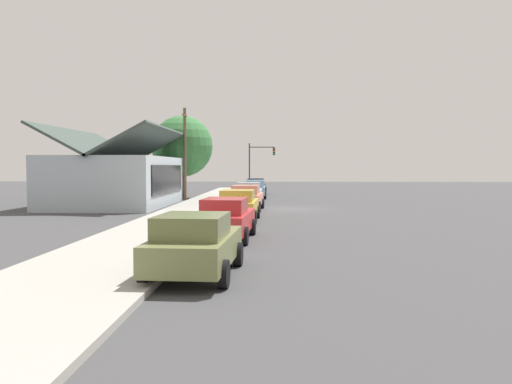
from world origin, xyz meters
TOP-DOWN VIEW (x-y plane):
  - ground_plane at (0.00, 0.00)m, footprint 120.00×120.00m
  - sidewalk_curb at (0.00, 5.60)m, footprint 60.00×4.20m
  - car_olive at (-20.75, 2.82)m, footprint 4.40×2.21m
  - car_cherry at (-14.28, 2.66)m, footprint 4.59×2.11m
  - car_mustard at (-7.50, 2.69)m, footprint 4.40×2.10m
  - car_coral at (-1.16, 2.65)m, footprint 4.60×2.19m
  - car_silver at (4.66, 2.80)m, footprint 4.63×2.07m
  - car_skyblue at (11.11, 2.60)m, footprint 4.63×2.05m
  - car_charcoal at (17.78, 2.77)m, footprint 4.57×2.03m
  - storefront_building at (2.56, 11.98)m, footprint 12.60×7.45m
  - shade_tree at (11.37, 8.94)m, footprint 5.31×5.31m
  - traffic_light_main at (21.27, 2.54)m, footprint 0.37×2.79m
  - utility_pole_wooden at (8.42, 8.20)m, footprint 1.80×0.24m
  - fire_hydrant_red at (-9.21, 4.20)m, footprint 0.22×0.22m

SIDE VIEW (x-z plane):
  - ground_plane at x=0.00m, z-range 0.00..0.00m
  - sidewalk_curb at x=0.00m, z-range 0.00..0.16m
  - fire_hydrant_red at x=-9.21m, z-range 0.14..0.85m
  - car_cherry at x=-14.28m, z-range 0.02..1.61m
  - car_skyblue at x=11.11m, z-range 0.02..1.61m
  - car_mustard at x=-7.50m, z-range 0.02..1.61m
  - car_olive at x=-20.75m, z-range 0.02..1.61m
  - car_charcoal at x=17.78m, z-range 0.02..1.61m
  - car_coral at x=-1.16m, z-range 0.02..1.61m
  - car_silver at x=4.66m, z-range 0.02..1.61m
  - storefront_building at x=2.56m, z-range -0.87..4.60m
  - traffic_light_main at x=21.27m, z-range 0.89..6.09m
  - utility_pole_wooden at x=8.42m, z-range 0.18..7.68m
  - shade_tree at x=11.37m, z-range 0.92..8.09m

